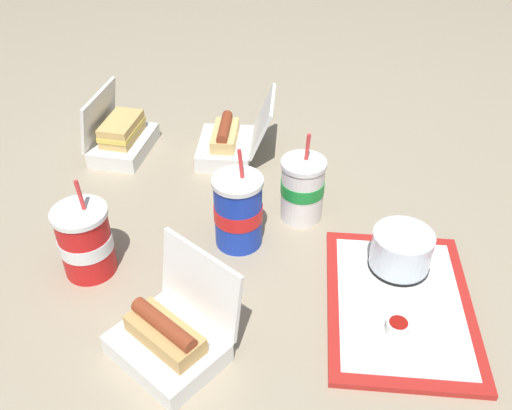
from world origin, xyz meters
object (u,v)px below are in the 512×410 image
(cake_container, at_px, (401,251))
(soda_cup_right, at_px, (85,241))
(plastic_fork, at_px, (362,312))
(soda_cup_back, at_px, (238,211))
(food_tray, at_px, (399,304))
(clamshell_hotdog_front, at_px, (171,337))
(ketchup_cup, at_px, (398,327))
(clamshell_sandwich_center, at_px, (121,137))
(soda_cup_left, at_px, (302,189))
(clamshell_hotdog_back, at_px, (230,141))

(cake_container, distance_m, soda_cup_right, 0.60)
(plastic_fork, relative_size, soda_cup_back, 0.51)
(soda_cup_right, bearing_deg, food_tray, -102.93)
(clamshell_hotdog_front, bearing_deg, soda_cup_back, -23.51)
(ketchup_cup, xyz_separation_m, clamshell_hotdog_front, (-0.01, 0.38, 0.01))
(soda_cup_right, bearing_deg, cake_container, -93.81)
(clamshell_hotdog_front, distance_m, clamshell_sandwich_center, 0.66)
(ketchup_cup, distance_m, soda_cup_back, 0.38)
(ketchup_cup, relative_size, clamshell_sandwich_center, 0.19)
(clamshell_hotdog_front, xyz_separation_m, soda_cup_left, (0.35, -0.26, 0.03))
(food_tray, relative_size, ketchup_cup, 10.12)
(plastic_fork, bearing_deg, clamshell_hotdog_front, 107.07)
(clamshell_sandwich_center, bearing_deg, clamshell_hotdog_front, -165.77)
(food_tray, bearing_deg, soda_cup_right, 77.07)
(plastic_fork, distance_m, soda_cup_right, 0.53)
(soda_cup_left, relative_size, soda_cup_back, 0.93)
(cake_container, xyz_separation_m, ketchup_cup, (-0.16, 0.04, -0.02))
(clamshell_hotdog_back, relative_size, soda_cup_right, 1.01)
(food_tray, xyz_separation_m, soda_cup_right, (0.13, 0.58, 0.07))
(cake_container, relative_size, plastic_fork, 1.07)
(food_tray, relative_size, clamshell_hotdog_front, 1.69)
(ketchup_cup, relative_size, soda_cup_right, 0.20)
(soda_cup_right, relative_size, soda_cup_back, 0.94)
(clamshell_sandwich_center, xyz_separation_m, soda_cup_left, (-0.29, -0.42, 0.03))
(food_tray, distance_m, clamshell_hotdog_front, 0.42)
(clamshell_hotdog_back, relative_size, soda_cup_back, 0.95)
(ketchup_cup, bearing_deg, food_tray, -19.28)
(ketchup_cup, bearing_deg, clamshell_sandwich_center, 40.69)
(soda_cup_left, xyz_separation_m, soda_cup_right, (-0.14, 0.43, -0.00))
(food_tray, height_order, soda_cup_right, soda_cup_right)
(ketchup_cup, relative_size, clamshell_hotdog_back, 0.19)
(clamshell_hotdog_front, bearing_deg, soda_cup_left, -36.17)
(ketchup_cup, distance_m, soda_cup_right, 0.59)
(cake_container, height_order, soda_cup_right, soda_cup_right)
(clamshell_hotdog_front, height_order, clamshell_hotdog_back, clamshell_hotdog_front)
(plastic_fork, xyz_separation_m, clamshell_hotdog_front, (-0.06, 0.33, 0.03))
(soda_cup_left, relative_size, soda_cup_right, 0.99)
(cake_container, bearing_deg, clamshell_hotdog_front, 112.00)
(food_tray, distance_m, plastic_fork, 0.08)
(clamshell_hotdog_back, bearing_deg, soda_cup_right, 144.97)
(clamshell_hotdog_back, bearing_deg, cake_container, -144.25)
(cake_container, bearing_deg, food_tray, 167.50)
(clamshell_sandwich_center, xyz_separation_m, soda_cup_back, (-0.37, -0.28, 0.04))
(clamshell_hotdog_front, distance_m, soda_cup_back, 0.31)
(clamshell_hotdog_front, height_order, clamshell_sandwich_center, clamshell_hotdog_front)
(plastic_fork, bearing_deg, ketchup_cup, -124.46)
(cake_container, height_order, soda_cup_left, soda_cup_left)
(ketchup_cup, bearing_deg, soda_cup_right, 69.91)
(cake_container, relative_size, ketchup_cup, 2.95)
(food_tray, distance_m, clamshell_sandwich_center, 0.80)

